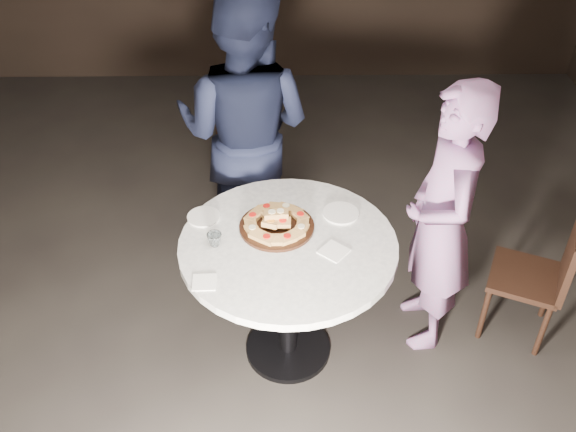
{
  "coord_description": "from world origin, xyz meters",
  "views": [
    {
      "loc": [
        0.06,
        -2.52,
        2.96
      ],
      "look_at": [
        0.09,
        -0.02,
        0.97
      ],
      "focal_mm": 40.0,
      "sensor_mm": 36.0,
      "label": 1
    }
  ],
  "objects_px": {
    "focaccia_pile": "(277,221)",
    "chair_right": "(543,273)",
    "diner_navy": "(245,131)",
    "table": "(288,265)",
    "diner_teal": "(441,223)",
    "chair_far": "(247,149)",
    "serving_board": "(277,227)",
    "water_glass": "(215,239)"
  },
  "relations": [
    {
      "from": "chair_right",
      "to": "focaccia_pile",
      "type": "bearing_deg",
      "value": -65.33
    },
    {
      "from": "focaccia_pile",
      "to": "chair_right",
      "type": "xyz_separation_m",
      "value": [
        1.49,
        0.02,
        -0.4
      ]
    },
    {
      "from": "serving_board",
      "to": "chair_far",
      "type": "xyz_separation_m",
      "value": [
        -0.22,
        1.36,
        -0.39
      ]
    },
    {
      "from": "diner_teal",
      "to": "serving_board",
      "type": "bearing_deg",
      "value": -88.73
    },
    {
      "from": "serving_board",
      "to": "chair_far",
      "type": "relative_size",
      "value": 0.5
    },
    {
      "from": "serving_board",
      "to": "chair_right",
      "type": "xyz_separation_m",
      "value": [
        1.49,
        0.02,
        -0.37
      ]
    },
    {
      "from": "water_glass",
      "to": "chair_far",
      "type": "height_order",
      "value": "water_glass"
    },
    {
      "from": "focaccia_pile",
      "to": "water_glass",
      "type": "distance_m",
      "value": 0.34
    },
    {
      "from": "diner_teal",
      "to": "table",
      "type": "bearing_deg",
      "value": -80.51
    },
    {
      "from": "table",
      "to": "diner_teal",
      "type": "relative_size",
      "value": 0.88
    },
    {
      "from": "focaccia_pile",
      "to": "water_glass",
      "type": "xyz_separation_m",
      "value": [
        -0.31,
        -0.13,
        -0.01
      ]
    },
    {
      "from": "table",
      "to": "water_glass",
      "type": "relative_size",
      "value": 18.88
    },
    {
      "from": "table",
      "to": "serving_board",
      "type": "xyz_separation_m",
      "value": [
        -0.06,
        0.12,
        0.16
      ]
    },
    {
      "from": "table",
      "to": "serving_board",
      "type": "height_order",
      "value": "serving_board"
    },
    {
      "from": "serving_board",
      "to": "chair_right",
      "type": "distance_m",
      "value": 1.54
    },
    {
      "from": "chair_right",
      "to": "serving_board",
      "type": "bearing_deg",
      "value": -65.31
    },
    {
      "from": "water_glass",
      "to": "table",
      "type": "bearing_deg",
      "value": 2.29
    },
    {
      "from": "diner_navy",
      "to": "diner_teal",
      "type": "distance_m",
      "value": 1.31
    },
    {
      "from": "chair_right",
      "to": "diner_navy",
      "type": "bearing_deg",
      "value": -91.53
    },
    {
      "from": "serving_board",
      "to": "chair_right",
      "type": "relative_size",
      "value": 0.48
    },
    {
      "from": "serving_board",
      "to": "diner_teal",
      "type": "distance_m",
      "value": 0.87
    },
    {
      "from": "table",
      "to": "diner_navy",
      "type": "relative_size",
      "value": 0.77
    },
    {
      "from": "table",
      "to": "chair_far",
      "type": "bearing_deg",
      "value": 100.64
    },
    {
      "from": "diner_navy",
      "to": "serving_board",
      "type": "bearing_deg",
      "value": 120.82
    },
    {
      "from": "serving_board",
      "to": "table",
      "type": "bearing_deg",
      "value": -63.32
    },
    {
      "from": "chair_far",
      "to": "diner_navy",
      "type": "height_order",
      "value": "diner_navy"
    },
    {
      "from": "chair_right",
      "to": "water_glass",
      "type": "bearing_deg",
      "value": -61.35
    },
    {
      "from": "chair_right",
      "to": "table",
      "type": "bearing_deg",
      "value": -60.69
    },
    {
      "from": "table",
      "to": "diner_teal",
      "type": "bearing_deg",
      "value": 12.07
    },
    {
      "from": "serving_board",
      "to": "water_glass",
      "type": "height_order",
      "value": "water_glass"
    },
    {
      "from": "chair_far",
      "to": "chair_right",
      "type": "bearing_deg",
      "value": 158.87
    },
    {
      "from": "chair_far",
      "to": "chair_right",
      "type": "height_order",
      "value": "chair_right"
    },
    {
      "from": "diner_navy",
      "to": "diner_teal",
      "type": "height_order",
      "value": "diner_navy"
    },
    {
      "from": "chair_right",
      "to": "diner_teal",
      "type": "bearing_deg",
      "value": -69.41
    },
    {
      "from": "diner_navy",
      "to": "table",
      "type": "bearing_deg",
      "value": 122.56
    },
    {
      "from": "serving_board",
      "to": "diner_navy",
      "type": "distance_m",
      "value": 0.85
    },
    {
      "from": "focaccia_pile",
      "to": "chair_right",
      "type": "distance_m",
      "value": 1.54
    },
    {
      "from": "table",
      "to": "chair_far",
      "type": "relative_size",
      "value": 1.81
    },
    {
      "from": "focaccia_pile",
      "to": "water_glass",
      "type": "relative_size",
      "value": 4.59
    },
    {
      "from": "diner_teal",
      "to": "focaccia_pile",
      "type": "bearing_deg",
      "value": -88.77
    },
    {
      "from": "diner_teal",
      "to": "diner_navy",
      "type": "bearing_deg",
      "value": -128.17
    },
    {
      "from": "table",
      "to": "serving_board",
      "type": "relative_size",
      "value": 3.65
    }
  ]
}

